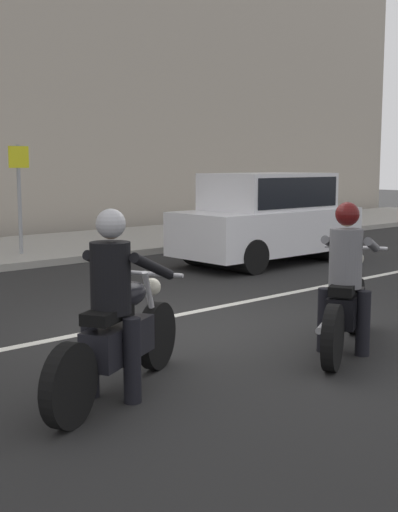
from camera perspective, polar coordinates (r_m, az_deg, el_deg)
name	(u,v)px	position (r m, az deg, el deg)	size (l,w,h in m)	color
ground_plane	(211,331)	(8.08, 1.05, -6.37)	(80.00, 80.00, 0.00)	black
lane_marking_stripe	(148,321)	(8.58, -4.36, -5.52)	(18.00, 0.14, 0.01)	silver
motorcycle_with_rider_gray	(346,291)	(7.29, 12.40, -2.91)	(2.02, 1.14, 1.59)	black
motorcycle_with_rider_black_leather	(117,321)	(5.79, -6.96, -5.47)	(2.05, 1.16, 1.62)	black
parked_hatchback_white	(268,217)	(13.47, 5.88, 3.35)	(4.00, 1.76, 1.80)	silver
street_sign_post	(19,187)	(14.26, -15.03, 5.66)	(0.44, 0.08, 2.23)	gray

